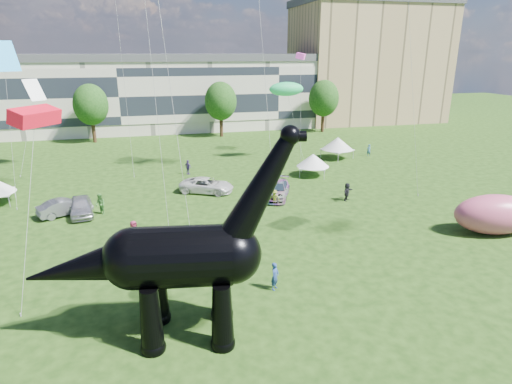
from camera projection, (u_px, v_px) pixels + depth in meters
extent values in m
plane|color=#16330C|center=(243.00, 344.00, 20.69)|extent=(220.00, 220.00, 0.00)
cube|color=beige|center=(121.00, 97.00, 74.09)|extent=(78.00, 11.00, 12.00)
cube|color=tan|center=(367.00, 64.00, 86.36)|extent=(28.00, 18.00, 22.00)
cylinder|color=#382314|center=(94.00, 132.00, 66.25)|extent=(0.56, 0.56, 3.20)
ellipsoid|color=#14380F|center=(90.00, 101.00, 64.78)|extent=(5.20, 5.20, 6.24)
cylinder|color=#382314|center=(221.00, 127.00, 70.87)|extent=(0.56, 0.56, 3.20)
ellipsoid|color=#14380F|center=(221.00, 98.00, 69.39)|extent=(5.20, 5.20, 6.24)
cylinder|color=#382314|center=(323.00, 123.00, 75.02)|extent=(0.56, 0.56, 3.20)
ellipsoid|color=#14380F|center=(324.00, 95.00, 73.54)|extent=(5.20, 5.20, 6.24)
cone|color=black|center=(151.00, 321.00, 19.75)|extent=(1.29, 1.29, 3.29)
sphere|color=black|center=(153.00, 347.00, 20.20)|extent=(1.21, 1.21, 1.21)
cone|color=black|center=(158.00, 293.00, 22.03)|extent=(1.29, 1.29, 3.29)
sphere|color=black|center=(160.00, 317.00, 22.48)|extent=(1.21, 1.21, 1.21)
cone|color=black|center=(222.00, 317.00, 20.03)|extent=(1.29, 1.29, 3.29)
sphere|color=black|center=(223.00, 343.00, 20.49)|extent=(1.21, 1.21, 1.21)
cone|color=black|center=(221.00, 290.00, 22.31)|extent=(1.29, 1.29, 3.29)
sphere|color=black|center=(222.00, 314.00, 22.77)|extent=(1.21, 1.21, 1.21)
cylinder|color=black|center=(183.00, 256.00, 20.20)|extent=(5.00, 3.63, 2.96)
sphere|color=black|center=(134.00, 258.00, 20.00)|extent=(2.96, 2.96, 2.96)
sphere|color=black|center=(232.00, 254.00, 20.40)|extent=(2.85, 2.85, 2.85)
cone|color=black|center=(260.00, 190.00, 19.52)|extent=(4.33, 2.26, 5.80)
sphere|color=black|center=(290.00, 135.00, 18.85)|extent=(0.92, 0.92, 0.92)
cylinder|color=black|center=(298.00, 136.00, 18.90)|extent=(0.83, 0.59, 0.48)
cone|color=black|center=(85.00, 267.00, 19.92)|extent=(6.08, 3.16, 3.22)
imported|color=#B5B4B9|center=(81.00, 206.00, 36.85)|extent=(2.49, 4.78, 1.55)
imported|color=slate|center=(65.00, 207.00, 36.86)|extent=(4.63, 3.31, 1.45)
imported|color=silver|center=(207.00, 185.00, 42.75)|extent=(5.88, 4.57, 1.48)
imported|color=#595960|center=(277.00, 190.00, 41.31)|extent=(4.14, 5.78, 1.55)
cube|color=white|center=(313.00, 167.00, 48.46)|extent=(3.81, 3.81, 0.12)
cone|color=white|center=(313.00, 160.00, 48.22)|extent=(4.83, 4.83, 1.44)
cylinder|color=#999999|center=(300.00, 174.00, 47.59)|extent=(0.06, 0.06, 1.06)
cylinder|color=#999999|center=(324.00, 175.00, 47.14)|extent=(0.06, 0.06, 1.06)
cylinder|color=#999999|center=(302.00, 168.00, 50.11)|extent=(0.06, 0.06, 1.06)
cylinder|color=#999999|center=(325.00, 169.00, 49.66)|extent=(0.06, 0.06, 1.06)
cube|color=silver|center=(337.00, 150.00, 56.29)|extent=(4.25, 4.25, 0.13)
cone|color=silver|center=(338.00, 143.00, 56.03)|extent=(5.39, 5.39, 1.60)
cylinder|color=#999999|center=(338.00, 158.00, 54.48)|extent=(0.06, 0.06, 1.18)
cylinder|color=#999999|center=(353.00, 154.00, 56.26)|extent=(0.06, 0.06, 1.18)
cylinder|color=#999999|center=(321.00, 154.00, 56.69)|extent=(0.06, 0.06, 1.18)
cylinder|color=#999999|center=(336.00, 151.00, 58.47)|extent=(0.06, 0.06, 1.18)
cylinder|color=#999999|center=(9.00, 202.00, 38.73)|extent=(0.06, 0.06, 1.07)
cylinder|color=#999999|center=(15.00, 193.00, 41.16)|extent=(0.06, 0.06, 1.07)
ellipsoid|color=#CB4F73|center=(495.00, 214.00, 32.87)|extent=(6.82, 4.56, 3.12)
imported|color=navy|center=(275.00, 276.00, 25.23)|extent=(0.73, 0.74, 1.73)
imported|color=olive|center=(275.00, 198.00, 38.89)|extent=(1.17, 0.97, 1.57)
imported|color=#922447|center=(134.00, 233.00, 31.18)|extent=(1.06, 1.00, 1.83)
imported|color=#336380|center=(369.00, 150.00, 57.68)|extent=(0.60, 0.40, 1.61)
imported|color=black|center=(347.00, 192.00, 40.40)|extent=(1.55, 1.46, 1.74)
imported|color=#4E367A|center=(188.00, 167.00, 49.04)|extent=(0.96, 1.03, 1.70)
imported|color=#376F2C|center=(100.00, 204.00, 36.87)|extent=(1.11, 1.16, 1.88)
plane|color=#148CDB|center=(4.00, 56.00, 37.39)|extent=(3.27, 2.79, 2.60)
cube|color=#F042C5|center=(301.00, 56.00, 55.13)|extent=(2.02, 2.58, 0.91)
cube|color=red|center=(35.00, 116.00, 23.67)|extent=(2.62, 2.94, 1.10)
plane|color=white|center=(34.00, 90.00, 49.57)|extent=(2.80, 2.90, 2.39)
ellipsoid|color=#1BB25B|center=(286.00, 89.00, 53.29)|extent=(4.86, 3.77, 1.73)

